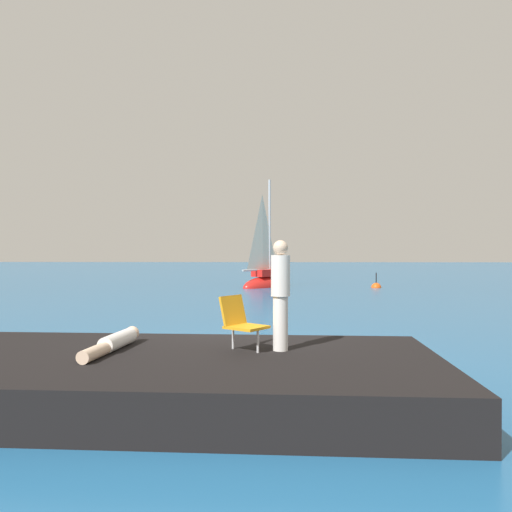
{
  "coord_description": "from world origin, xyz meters",
  "views": [
    {
      "loc": [
        0.74,
        -9.81,
        2.09
      ],
      "look_at": [
        0.01,
        14.69,
        1.82
      ],
      "focal_mm": 34.95,
      "sensor_mm": 36.0,
      "label": 1
    }
  ],
  "objects_px": {
    "person_standing": "(280,292)",
    "beach_chair": "(240,320)",
    "sailboat_near": "(265,281)",
    "person_sunbather": "(114,342)",
    "marker_buoy": "(376,288)"
  },
  "relations": [
    {
      "from": "person_standing",
      "to": "beach_chair",
      "type": "height_order",
      "value": "person_standing"
    },
    {
      "from": "sailboat_near",
      "to": "beach_chair",
      "type": "relative_size",
      "value": 8.5
    },
    {
      "from": "person_sunbather",
      "to": "beach_chair",
      "type": "relative_size",
      "value": 2.21
    },
    {
      "from": "marker_buoy",
      "to": "sailboat_near",
      "type": "bearing_deg",
      "value": 176.95
    },
    {
      "from": "beach_chair",
      "to": "marker_buoy",
      "type": "relative_size",
      "value": 0.71
    },
    {
      "from": "sailboat_near",
      "to": "person_sunbather",
      "type": "bearing_deg",
      "value": -144.57
    },
    {
      "from": "beach_chair",
      "to": "person_standing",
      "type": "bearing_deg",
      "value": 35.46
    },
    {
      "from": "sailboat_near",
      "to": "person_standing",
      "type": "height_order",
      "value": "sailboat_near"
    },
    {
      "from": "person_standing",
      "to": "marker_buoy",
      "type": "height_order",
      "value": "person_standing"
    },
    {
      "from": "person_sunbather",
      "to": "person_standing",
      "type": "distance_m",
      "value": 2.56
    },
    {
      "from": "beach_chair",
      "to": "marker_buoy",
      "type": "height_order",
      "value": "beach_chair"
    },
    {
      "from": "person_standing",
      "to": "marker_buoy",
      "type": "distance_m",
      "value": 21.64
    },
    {
      "from": "sailboat_near",
      "to": "beach_chair",
      "type": "distance_m",
      "value": 21.14
    },
    {
      "from": "beach_chair",
      "to": "marker_buoy",
      "type": "bearing_deg",
      "value": 109.2
    },
    {
      "from": "sailboat_near",
      "to": "person_sunbather",
      "type": "relative_size",
      "value": 3.85
    }
  ]
}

